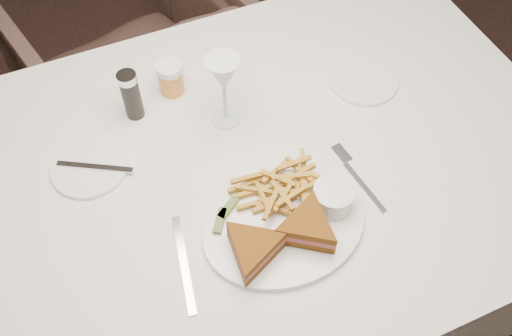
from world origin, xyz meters
name	(u,v)px	position (x,y,z in m)	size (l,w,h in m)	color
table	(248,248)	(0.25, 0.15, 0.38)	(1.40, 0.94, 0.75)	silver
chair_far	(135,65)	(0.21, 0.96, 0.35)	(0.68, 0.63, 0.70)	#48332C
table_setting	(260,178)	(0.25, 0.08, 0.79)	(0.80, 0.62, 0.18)	white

